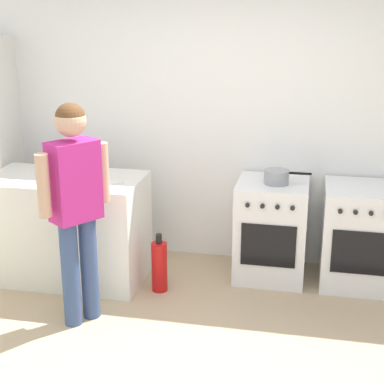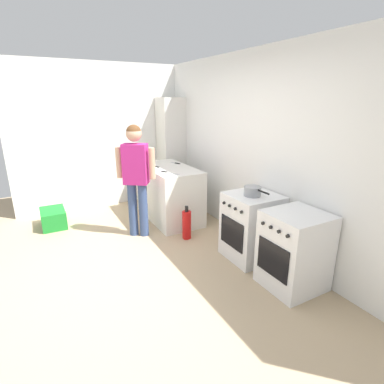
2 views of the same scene
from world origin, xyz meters
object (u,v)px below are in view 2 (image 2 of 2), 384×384
at_px(oven_left, 251,226).
at_px(person, 136,172).
at_px(knife_utility, 154,166).
at_px(knife_bread, 169,173).
at_px(pot, 253,191).
at_px(recycling_crate_lower, 53,218).
at_px(knife_paring, 176,163).
at_px(fire_extinguisher, 187,224).
at_px(oven_right, 294,250).
at_px(larder_cabinet, 171,150).

bearing_deg(oven_left, person, -141.27).
bearing_deg(knife_utility, person, -42.44).
distance_m(knife_bread, person, 0.53).
distance_m(pot, recycling_crate_lower, 3.23).
bearing_deg(oven_left, knife_utility, -162.99).
height_order(knife_paring, fire_extinguisher, knife_paring).
height_order(oven_right, pot, pot).
height_order(person, fire_extinguisher, person).
bearing_deg(larder_cabinet, oven_left, -2.20).
relative_size(knife_utility, larder_cabinet, 0.12).
bearing_deg(pot, fire_extinguisher, -154.05).
bearing_deg(fire_extinguisher, oven_left, 28.78).
height_order(knife_bread, larder_cabinet, larder_cabinet).
bearing_deg(fire_extinguisher, oven_right, 16.77).
xyz_separation_m(oven_left, pot, (0.03, -0.04, 0.48)).
bearing_deg(oven_left, pot, -55.08).
distance_m(knife_paring, person, 1.09).
height_order(oven_right, person, person).
bearing_deg(knife_utility, oven_right, 12.45).
relative_size(knife_paring, knife_bread, 0.61).
bearing_deg(knife_utility, oven_left, 17.01).
relative_size(oven_left, pot, 2.19).
relative_size(knife_utility, knife_bread, 0.74).
xyz_separation_m(knife_bread, recycling_crate_lower, (-0.95, -1.64, -0.76)).
bearing_deg(oven_left, knife_paring, -175.71).
distance_m(oven_left, fire_extinguisher, 1.01).
relative_size(pot, knife_paring, 1.91).
relative_size(pot, larder_cabinet, 0.19).
xyz_separation_m(knife_paring, fire_extinguisher, (1.04, -0.33, -0.69)).
distance_m(oven_right, recycling_crate_lower, 3.70).
bearing_deg(knife_paring, oven_left, 4.29).
bearing_deg(oven_right, fire_extinguisher, -163.23).
relative_size(knife_paring, person, 0.12).
height_order(knife_utility, larder_cabinet, larder_cabinet).
bearing_deg(pot, person, -142.95).
relative_size(pot, fire_extinguisher, 0.78).
xyz_separation_m(oven_right, larder_cabinet, (-3.37, 0.10, 0.57)).
bearing_deg(recycling_crate_lower, fire_extinguisher, 50.33).
distance_m(knife_utility, person, 0.73).
bearing_deg(fire_extinguisher, person, -127.71).
xyz_separation_m(knife_utility, knife_bread, (0.53, 0.03, -0.00)).
distance_m(oven_right, knife_paring, 2.68).
height_order(oven_right, knife_paring, knife_paring).
height_order(oven_right, recycling_crate_lower, oven_right).
bearing_deg(oven_right, larder_cabinet, 178.26).
xyz_separation_m(oven_right, person, (-2.03, -1.06, 0.56)).
bearing_deg(knife_bread, oven_right, 14.65).
xyz_separation_m(oven_left, recycling_crate_lower, (-2.27, -2.17, -0.29)).
bearing_deg(knife_paring, larder_cabinet, 161.58).
bearing_deg(oven_left, larder_cabinet, 177.80).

